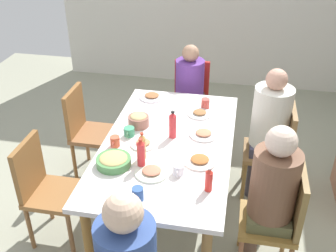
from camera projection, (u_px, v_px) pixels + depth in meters
ground_plane at (168, 211)px, 3.62m from camera, size 6.80×6.80×0.00m
dining_table at (168, 150)px, 3.28m from camera, size 1.80×1.03×0.74m
chair_0 at (276, 147)px, 3.59m from camera, size 0.40×0.40×0.90m
person_0 at (269, 123)px, 3.48m from camera, size 0.33×0.33×1.25m
chair_1 at (86, 127)px, 3.88m from camera, size 0.40×0.40×0.90m
chair_2 at (190, 97)px, 4.43m from camera, size 0.40×0.40×0.90m
person_2 at (189, 87)px, 4.27m from camera, size 0.30×0.30×1.14m
chair_3 at (44, 186)px, 3.12m from camera, size 0.40×0.40×0.90m
chair_4 at (280, 217)px, 2.83m from camera, size 0.40×0.40×0.90m
person_4 at (272, 190)px, 2.72m from camera, size 0.32×0.32×1.24m
plate_0 at (200, 161)px, 2.99m from camera, size 0.25×0.25×0.04m
plate_1 at (200, 113)px, 3.61m from camera, size 0.21×0.21×0.04m
plate_2 at (143, 144)px, 3.19m from camera, size 0.20×0.20×0.04m
plate_3 at (152, 172)px, 2.88m from camera, size 0.25×0.25×0.04m
plate_4 at (204, 134)px, 3.31m from camera, size 0.23×0.23×0.04m
plate_5 at (152, 96)px, 3.91m from camera, size 0.25×0.25×0.04m
bowl_0 at (114, 161)px, 2.95m from camera, size 0.26×0.26×0.08m
bowl_1 at (139, 120)px, 3.43m from camera, size 0.18×0.18×0.11m
cup_0 at (129, 132)px, 3.30m from camera, size 0.12×0.09×0.07m
cup_1 at (138, 194)px, 2.62m from camera, size 0.11×0.08×0.09m
cup_2 at (115, 142)px, 3.16m from camera, size 0.11×0.07×0.09m
cup_3 at (205, 104)px, 3.70m from camera, size 0.11×0.08×0.10m
cup_4 at (178, 169)px, 2.86m from camera, size 0.12×0.08×0.08m
bottle_0 at (142, 146)px, 2.99m from camera, size 0.05×0.05×0.22m
bottle_1 at (173, 125)px, 3.24m from camera, size 0.06×0.06×0.24m
bottle_2 at (141, 154)px, 2.90m from camera, size 0.06×0.06×0.24m
bottle_3 at (209, 180)px, 2.68m from camera, size 0.05×0.05×0.19m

